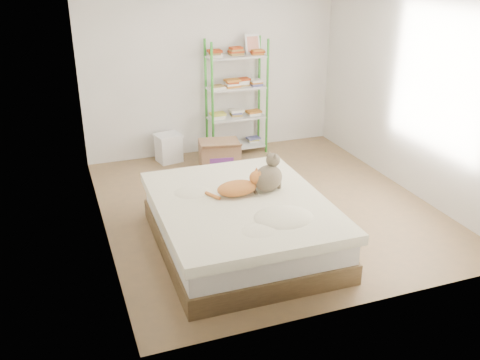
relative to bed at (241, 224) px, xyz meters
name	(u,v)px	position (x,y,z in m)	size (l,w,h in m)	color
room	(268,101)	(0.61, 0.80, 1.03)	(3.81, 4.21, 2.61)	#947349
bed	(241,224)	(0.00, 0.00, 0.00)	(1.70, 2.12, 0.53)	brown
orange_cat	(237,186)	(0.00, 0.13, 0.37)	(0.50, 0.27, 0.20)	#D96536
grey_cat	(268,173)	(0.35, 0.13, 0.47)	(0.30, 0.36, 0.40)	gray
shelf_unit	(237,97)	(0.92, 2.68, 0.59)	(0.88, 0.36, 1.74)	green
cardboard_box	(220,155)	(0.47, 2.16, -0.07)	(0.62, 0.61, 0.45)	#937351
white_bin	(169,148)	(-0.15, 2.65, -0.06)	(0.41, 0.38, 0.41)	white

